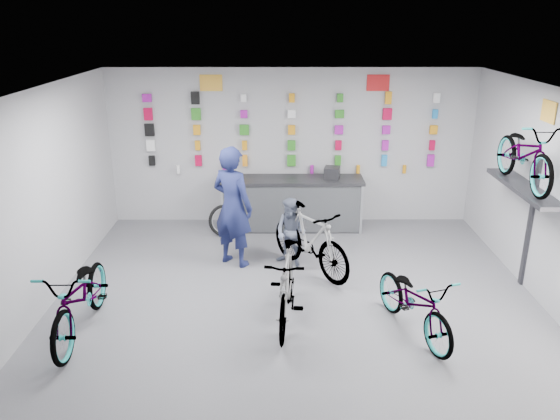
{
  "coord_description": "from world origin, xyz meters",
  "views": [
    {
      "loc": [
        -0.25,
        -6.33,
        3.9
      ],
      "look_at": [
        -0.23,
        1.4,
        1.14
      ],
      "focal_mm": 35.0,
      "sensor_mm": 36.0,
      "label": 1
    }
  ],
  "objects_px": {
    "bike_left": "(81,297)",
    "bike_center": "(286,286)",
    "customer": "(291,232)",
    "clerk": "(233,207)",
    "counter": "(292,204)",
    "bike_right": "(415,301)",
    "bike_service": "(310,240)"
  },
  "relations": [
    {
      "from": "bike_left",
      "to": "bike_center",
      "type": "relative_size",
      "value": 1.12
    },
    {
      "from": "bike_left",
      "to": "customer",
      "type": "relative_size",
      "value": 1.72
    },
    {
      "from": "clerk",
      "to": "bike_center",
      "type": "bearing_deg",
      "value": 146.7
    },
    {
      "from": "counter",
      "to": "clerk",
      "type": "height_order",
      "value": "clerk"
    },
    {
      "from": "bike_left",
      "to": "bike_right",
      "type": "relative_size",
      "value": 1.15
    },
    {
      "from": "counter",
      "to": "bike_left",
      "type": "distance_m",
      "value": 4.62
    },
    {
      "from": "bike_left",
      "to": "customer",
      "type": "xyz_separation_m",
      "value": [
        2.73,
        2.06,
        0.05
      ]
    },
    {
      "from": "bike_left",
      "to": "bike_right",
      "type": "height_order",
      "value": "bike_left"
    },
    {
      "from": "bike_left",
      "to": "bike_service",
      "type": "xyz_separation_m",
      "value": [
        3.03,
        1.79,
        0.04
      ]
    },
    {
      "from": "bike_left",
      "to": "customer",
      "type": "height_order",
      "value": "customer"
    },
    {
      "from": "bike_center",
      "to": "bike_right",
      "type": "height_order",
      "value": "bike_center"
    },
    {
      "from": "bike_center",
      "to": "bike_right",
      "type": "distance_m",
      "value": 1.67
    },
    {
      "from": "bike_center",
      "to": "customer",
      "type": "bearing_deg",
      "value": 92.19
    },
    {
      "from": "bike_left",
      "to": "counter",
      "type": "bearing_deg",
      "value": 52.4
    },
    {
      "from": "counter",
      "to": "bike_right",
      "type": "height_order",
      "value": "counter"
    },
    {
      "from": "counter",
      "to": "clerk",
      "type": "relative_size",
      "value": 1.35
    },
    {
      "from": "bike_right",
      "to": "bike_left",
      "type": "bearing_deg",
      "value": 161.2
    },
    {
      "from": "counter",
      "to": "bike_center",
      "type": "distance_m",
      "value": 3.43
    },
    {
      "from": "bike_right",
      "to": "clerk",
      "type": "xyz_separation_m",
      "value": [
        -2.48,
        2.11,
        0.55
      ]
    },
    {
      "from": "bike_right",
      "to": "bike_service",
      "type": "xyz_separation_m",
      "value": [
        -1.24,
        1.8,
        0.1
      ]
    },
    {
      "from": "bike_center",
      "to": "counter",
      "type": "bearing_deg",
      "value": 93.01
    },
    {
      "from": "counter",
      "to": "customer",
      "type": "relative_size",
      "value": 2.36
    },
    {
      "from": "clerk",
      "to": "customer",
      "type": "bearing_deg",
      "value": -151.0
    },
    {
      "from": "counter",
      "to": "bike_right",
      "type": "relative_size",
      "value": 1.58
    },
    {
      "from": "bike_center",
      "to": "bike_left",
      "type": "bearing_deg",
      "value": -168.83
    },
    {
      "from": "counter",
      "to": "customer",
      "type": "height_order",
      "value": "customer"
    },
    {
      "from": "clerk",
      "to": "customer",
      "type": "xyz_separation_m",
      "value": [
        0.94,
        -0.05,
        -0.43
      ]
    },
    {
      "from": "bike_right",
      "to": "bike_service",
      "type": "height_order",
      "value": "bike_service"
    },
    {
      "from": "counter",
      "to": "bike_left",
      "type": "relative_size",
      "value": 1.37
    },
    {
      "from": "counter",
      "to": "bike_service",
      "type": "height_order",
      "value": "bike_service"
    },
    {
      "from": "bike_right",
      "to": "customer",
      "type": "relative_size",
      "value": 1.5
    },
    {
      "from": "counter",
      "to": "bike_left",
      "type": "xyz_separation_m",
      "value": [
        -2.77,
        -3.69,
        0.03
      ]
    }
  ]
}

